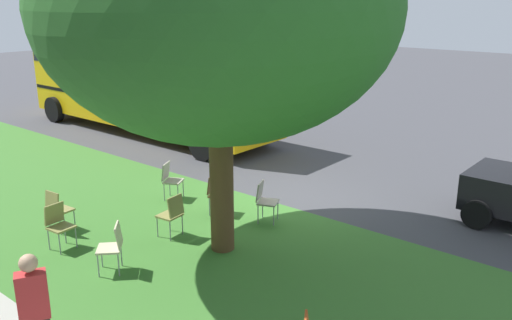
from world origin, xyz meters
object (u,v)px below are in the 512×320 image
Objects in this scene: street_tree at (218,9)px; pedestrian_0 at (35,312)px; chair_2 at (265,198)px; chair_6 at (58,223)px; school_bus at (146,82)px; chair_0 at (170,178)px; chair_4 at (57,208)px; chair_5 at (113,244)px; chair_1 at (172,212)px; chair_3 at (216,191)px.

street_tree is 5.42m from pedestrian_0.
chair_6 is at bearing 57.86° from chair_2.
street_tree is 0.64× the size of school_bus.
school_bus reaches higher than chair_0.
chair_6 is at bearing 150.42° from chair_4.
pedestrian_0 is at bearing 146.37° from chair_4.
chair_4 is (2.90, 3.08, 0.00)m from chair_2.
chair_2 is 1.00× the size of chair_5.
chair_2 is at bearing -100.57° from chair_5.
chair_2 is (-0.92, -1.78, 0.00)m from chair_1.
chair_5 is (-0.29, 1.61, 0.00)m from chair_1.
pedestrian_0 is (-1.56, 2.24, 0.41)m from chair_5.
chair_1 is at bearing 139.18° from chair_0.
pedestrian_0 reaches higher than chair_2.
chair_2 is at bearing -80.65° from pedestrian_0.
chair_1 and chair_3 have the same top height.
chair_0 is 1.00× the size of chair_1.
street_tree reaches higher than chair_1.
chair_2 is 5.71m from pedestrian_0.
street_tree reaches higher than chair_5.
chair_1 is at bearing -146.65° from chair_4.
school_bus reaches higher than chair_4.
chair_3 and chair_6 have the same top height.
chair_0 is 1.00× the size of chair_5.
chair_3 is at bearing -123.43° from chair_4.
chair_0 is at bearing -97.19° from chair_4.
street_tree is 4.96m from chair_6.
pedestrian_0 reaches higher than chair_4.
chair_3 is (-1.47, -0.03, 0.00)m from chair_0.
chair_4 is (1.98, 1.30, 0.00)m from chair_1.
pedestrian_0 reaches higher than chair_6.
chair_6 is 0.52× the size of pedestrian_0.
chair_0 is at bearing -22.83° from street_tree.
chair_1 is at bearing -64.35° from pedestrian_0.
pedestrian_0 is at bearing 100.01° from street_tree.
chair_4 is (0.34, 2.71, 0.00)m from chair_0.
chair_6 is (1.27, 1.71, 0.00)m from chair_1.
chair_3 is (0.17, -1.44, 0.00)m from chair_1.
chair_0 is 1.00× the size of chair_6.
street_tree reaches higher than chair_0.
pedestrian_0 is at bearing 123.51° from chair_0.
pedestrian_0 is (-3.11, 2.14, 0.41)m from chair_6.
school_bus reaches higher than chair_3.
street_tree is 4.90m from chair_0.
chair_3 is 0.52× the size of pedestrian_0.
street_tree is at bearing 97.57° from chair_2.
street_tree is 4.26m from chair_3.
chair_0 is 3.58m from chair_5.
chair_5 is at bearing -55.16° from pedestrian_0.
chair_3 is 3.08m from chair_5.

